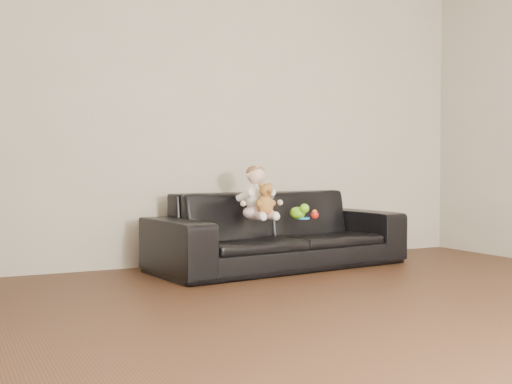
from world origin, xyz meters
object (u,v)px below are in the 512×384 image
toy_green (297,213)px  toy_rattle (315,215)px  baby (257,196)px  toy_blue_disc (303,218)px  sofa (279,230)px  teddy_bear (265,200)px

toy_green → toy_rattle: 0.14m
baby → toy_blue_disc: size_ratio=3.92×
sofa → baby: 0.41m
toy_blue_disc → baby: bearing=168.0°
sofa → toy_rattle: sofa is taller
toy_rattle → toy_blue_disc: (-0.08, 0.04, -0.03)m
baby → toy_blue_disc: baby is taller
toy_blue_disc → sofa: bearing=120.0°
toy_green → sofa: bearing=109.4°
sofa → toy_green: 0.25m
toy_green → toy_blue_disc: toy_green is taller
baby → toy_green: 0.36m
baby → toy_rattle: bearing=-17.5°
sofa → toy_green: size_ratio=14.83×
baby → sofa: bearing=21.2°
teddy_bear → toy_rattle: 0.47m
teddy_bear → toy_blue_disc: size_ratio=2.27×
baby → toy_blue_disc: (0.38, -0.08, -0.18)m
baby → teddy_bear: 0.13m
teddy_bear → toy_blue_disc: bearing=-5.7°
sofa → teddy_bear: (-0.25, -0.25, 0.26)m
toy_green → toy_rattle: bearing=-22.3°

